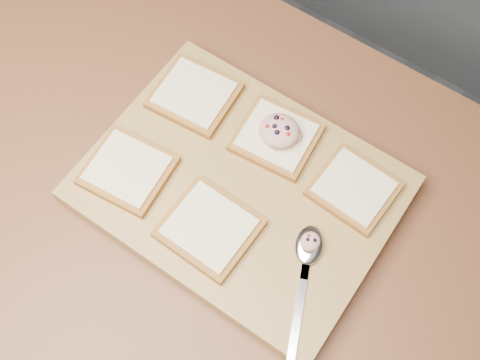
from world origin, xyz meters
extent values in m
plane|color=#515459|center=(0.00, 0.00, 0.00)|extent=(4.00, 4.00, 0.00)
cube|color=slate|center=(0.00, 0.00, 0.42)|extent=(1.90, 0.75, 0.84)
cube|color=brown|center=(0.00, 0.00, 0.87)|extent=(2.00, 0.80, 0.06)
cube|color=#AD884A|center=(0.02, 0.03, 0.92)|extent=(0.45, 0.35, 0.04)
cube|color=#9F6229|center=(-0.12, 0.12, 0.94)|extent=(0.13, 0.12, 0.01)
cube|color=beige|center=(-0.12, 0.12, 0.95)|extent=(0.12, 0.11, 0.00)
cube|color=#9F6229|center=(0.03, 0.13, 0.94)|extent=(0.13, 0.12, 0.01)
cube|color=beige|center=(0.03, 0.13, 0.95)|extent=(0.11, 0.10, 0.00)
cube|color=#9F6229|center=(0.17, 0.12, 0.94)|extent=(0.12, 0.11, 0.01)
cube|color=beige|center=(0.17, 0.12, 0.95)|extent=(0.10, 0.09, 0.00)
cube|color=#9F6229|center=(-0.13, -0.05, 0.94)|extent=(0.13, 0.12, 0.01)
cube|color=beige|center=(-0.13, -0.05, 0.95)|extent=(0.12, 0.11, 0.00)
cube|color=#9F6229|center=(0.03, -0.05, 0.94)|extent=(0.13, 0.12, 0.01)
cube|color=beige|center=(0.03, -0.05, 0.95)|extent=(0.11, 0.10, 0.00)
ellipsoid|color=#DCA18D|center=(0.03, 0.13, 0.97)|extent=(0.06, 0.06, 0.03)
sphere|color=black|center=(0.04, 0.13, 0.98)|extent=(0.01, 0.01, 0.01)
sphere|color=black|center=(0.02, 0.14, 0.98)|extent=(0.01, 0.01, 0.01)
sphere|color=black|center=(0.03, 0.12, 0.98)|extent=(0.01, 0.01, 0.01)
sphere|color=black|center=(0.02, 0.13, 0.98)|extent=(0.01, 0.01, 0.01)
sphere|color=#A5140C|center=(0.05, 0.13, 0.98)|extent=(0.01, 0.01, 0.01)
sphere|color=#A5140C|center=(0.03, 0.14, 0.98)|extent=(0.01, 0.01, 0.01)
sphere|color=#A5140C|center=(0.02, 0.12, 0.98)|extent=(0.01, 0.01, 0.01)
ellipsoid|color=silver|center=(0.16, 0.01, 0.94)|extent=(0.06, 0.07, 0.01)
cube|color=silver|center=(0.17, -0.02, 0.94)|extent=(0.03, 0.04, 0.00)
cube|color=silver|center=(0.20, -0.08, 0.94)|extent=(0.07, 0.15, 0.00)
ellipsoid|color=#DCA18D|center=(0.16, 0.01, 0.96)|extent=(0.03, 0.03, 0.02)
sphere|color=black|center=(0.17, 0.01, 0.96)|extent=(0.01, 0.01, 0.01)
sphere|color=black|center=(0.16, 0.01, 0.96)|extent=(0.01, 0.01, 0.01)
sphere|color=#A5140C|center=(0.16, 0.01, 0.96)|extent=(0.01, 0.01, 0.01)
camera|label=1|loc=(0.24, -0.28, 1.77)|focal=45.00mm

